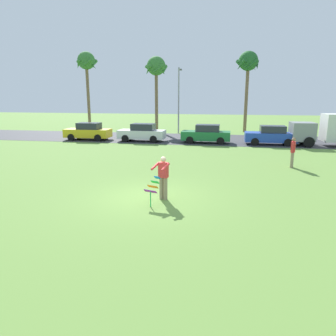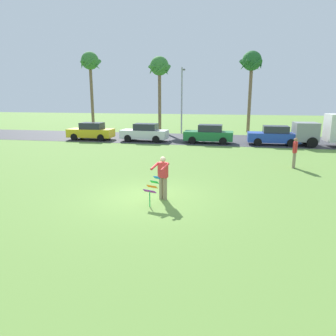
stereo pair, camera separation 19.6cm
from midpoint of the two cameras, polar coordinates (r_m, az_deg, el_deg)
name	(u,v)px [view 2 (the right image)]	position (r m, az deg, el deg)	size (l,w,h in m)	color
ground_plane	(148,197)	(12.72, -3.27, -5.40)	(120.00, 120.00, 0.00)	olive
road_strip	(196,139)	(30.15, 5.38, 5.30)	(120.00, 8.00, 0.01)	#38383D
person_kite_flyer	(163,176)	(12.21, -0.50, -1.51)	(0.68, 0.75, 1.73)	gray
kite_held	(152,187)	(11.60, -2.43, -3.55)	(0.55, 0.71, 1.07)	blue
parked_car_yellow	(91,131)	(30.32, -13.67, 6.50)	(4.22, 1.88, 1.60)	yellow
parked_car_white	(145,133)	(28.53, -4.08, 6.44)	(4.24, 1.92, 1.60)	white
parked_car_green	(209,134)	(27.57, 7.67, 6.13)	(4.23, 1.89, 1.60)	#1E7238
parked_car_blue	(274,136)	(27.77, 18.94, 5.60)	(4.20, 1.84, 1.60)	#2347B7
palm_tree_left_near	(90,64)	(40.91, -13.89, 17.89)	(2.58, 2.71, 9.24)	brown
palm_tree_right_near	(159,69)	(36.93, -1.41, 17.58)	(2.58, 2.71, 8.38)	brown
palm_tree_centre_far	(252,65)	(36.97, 15.18, 17.77)	(2.58, 2.71, 8.81)	brown
streetlight_pole	(182,96)	(34.77, 2.73, 12.95)	(0.24, 1.65, 7.00)	#9E9EA3
person_walker_near	(295,152)	(19.13, 22.41, 2.75)	(0.31, 0.55, 1.73)	gray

